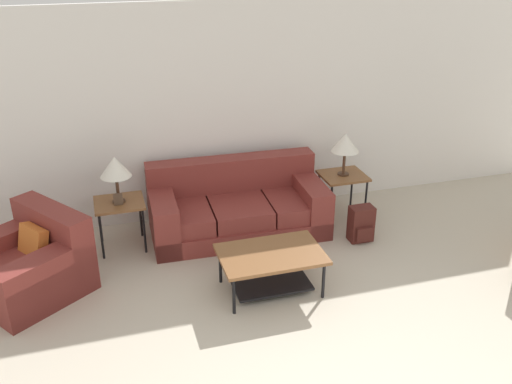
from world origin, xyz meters
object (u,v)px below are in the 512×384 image
side_table_left (120,207)px  backpack (361,224)px  couch (237,208)px  coffee_table (271,262)px  side_table_right (343,179)px  armchair (30,265)px  table_lamp_right (345,143)px  table_lamp_left (115,167)px

side_table_left → backpack: side_table_left is taller
couch → side_table_left: size_ratio=3.63×
coffee_table → backpack: bearing=26.8°
couch → backpack: couch is taller
side_table_right → coffee_table: bearing=-136.1°
couch → coffee_table: bearing=-90.0°
coffee_table → backpack: (1.31, 0.66, -0.11)m
coffee_table → armchair: bearing=163.4°
couch → armchair: bearing=-164.7°
table_lamp_right → armchair: bearing=-170.4°
side_table_left → backpack: size_ratio=1.34×
armchair → side_table_left: (0.93, 0.61, 0.22)m
coffee_table → table_lamp_left: size_ratio=1.93×
armchair → table_lamp_left: table_lamp_left is taller
couch → armchair: couch is taller
table_lamp_left → backpack: table_lamp_left is taller
side_table_right → table_lamp_right: bearing=90.0°
couch → backpack: size_ratio=4.87×
side_table_left → coffee_table: bearing=-43.8°
side_table_left → table_lamp_left: size_ratio=1.08×
armchair → side_table_left: bearing=33.2°
couch → side_table_right: couch is taller
table_lamp_left → table_lamp_right: same height
side_table_right → table_lamp_left: bearing=180.0°
backpack → armchair: bearing=179.7°
couch → table_lamp_left: 1.51m
armchair → backpack: armchair is taller
armchair → side_table_right: armchair is taller
table_lamp_left → side_table_left: bearing=-116.6°
armchair → table_lamp_right: bearing=9.6°
coffee_table → side_table_right: (1.34, 1.29, 0.19)m
side_table_left → side_table_right: 2.69m
armchair → table_lamp_left: size_ratio=2.62×
armchair → table_lamp_right: 3.74m
coffee_table → table_lamp_left: (-1.35, 1.29, 0.66)m
table_lamp_right → couch: bearing=179.4°
coffee_table → couch: bearing=90.0°
coffee_table → side_table_right: bearing=43.9°
table_lamp_right → side_table_right: bearing=-90.0°
side_table_left → table_lamp_left: table_lamp_left is taller
couch → table_lamp_right: size_ratio=3.92×
backpack → couch: bearing=153.9°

